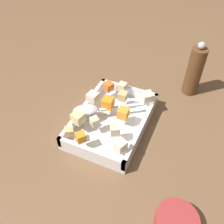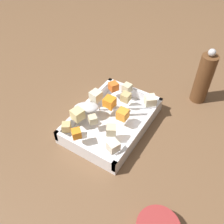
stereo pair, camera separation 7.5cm
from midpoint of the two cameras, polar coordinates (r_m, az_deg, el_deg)
The scene contains 18 objects.
ground_plane at distance 0.81m, azimuth -2.63°, elevation -2.06°, with size 4.00×4.00×0.00m, color brown.
baking_dish at distance 0.78m, azimuth -2.74°, elevation -2.43°, with size 0.30×0.21×0.05m.
carrot_chunk_corner_sw at distance 0.69m, azimuth -10.34°, elevation -5.89°, with size 0.03×0.03×0.03m, color orange.
carrot_chunk_heap_side at distance 0.84m, azimuth -3.38°, elevation 5.79°, with size 0.03×0.03×0.03m, color orange.
carrot_chunk_mid_left at distance 0.77m, azimuth -3.74°, elevation 2.02°, with size 0.03×0.03×0.03m, color orange.
carrot_chunk_near_spoon at distance 0.74m, azimuth -0.29°, elevation -0.42°, with size 0.03×0.03×0.03m, color orange.
potato_chunk_near_left at distance 0.70m, azimuth -2.40°, elevation -4.32°, with size 0.03×0.03×0.03m, color beige.
potato_chunk_mid_right at distance 0.79m, azimuth 5.45°, elevation 3.27°, with size 0.03×0.03×0.03m, color beige.
potato_chunk_back_center at distance 0.84m, azimuth -0.18°, elevation 5.75°, with size 0.03×0.03×0.03m, color beige.
potato_chunk_near_right at distance 0.73m, azimuth -7.03°, elevation -2.30°, with size 0.02×0.02×0.02m, color beige.
potato_chunk_front_center at distance 0.80m, azimuth -0.18°, elevation 3.60°, with size 0.03×0.03×0.03m, color tan.
potato_chunk_far_left at distance 0.74m, azimuth -10.72°, elevation -1.47°, with size 0.03×0.03×0.03m, color #E0CC89.
potato_chunk_corner_nw at distance 0.71m, azimuth -12.87°, elevation -4.61°, with size 0.02×0.02×0.02m, color tan.
parsnip_chunk_under_handle at distance 0.80m, azimuth -7.15°, elevation 3.21°, with size 0.03×0.03×0.03m, color beige.
parsnip_chunk_rim_edge at distance 0.66m, azimuth -1.37°, elevation -7.92°, with size 0.03×0.03×0.03m, color silver.
serving_spoon at distance 0.77m, azimuth -7.91°, elevation 0.42°, with size 0.17×0.23×0.02m.
pepper_mill at distance 0.89m, azimuth 16.21°, elevation 8.97°, with size 0.05×0.05×0.20m.
small_prep_bowl at distance 0.62m, azimuth 11.05°, elevation -23.79°, with size 0.10×0.10×0.04m, color maroon.
Camera 1 is at (0.51, 0.22, 0.59)m, focal length 39.62 mm.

